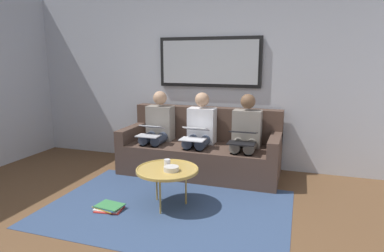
# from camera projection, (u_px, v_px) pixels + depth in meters

# --- Properties ---
(wall_rear) EXTENTS (6.00, 0.12, 2.60)m
(wall_rear) POSITION_uv_depth(u_px,v_px,m) (211.00, 79.00, 4.97)
(wall_rear) COLOR #B7BCC6
(wall_rear) RESTS_ON ground_plane
(area_rug) EXTENTS (2.60, 1.80, 0.01)m
(area_rug) POSITION_uv_depth(u_px,v_px,m) (168.00, 208.00, 3.60)
(area_rug) COLOR #33476B
(area_rug) RESTS_ON ground_plane
(couch) EXTENTS (2.20, 0.90, 0.90)m
(couch) POSITION_uv_depth(u_px,v_px,m) (201.00, 150.00, 4.72)
(couch) COLOR #4C382D
(couch) RESTS_ON ground_plane
(framed_mirror) EXTENTS (1.53, 0.05, 0.73)m
(framed_mirror) POSITION_uv_depth(u_px,v_px,m) (209.00, 62.00, 4.84)
(framed_mirror) COLOR black
(coffee_table) EXTENTS (0.68, 0.68, 0.44)m
(coffee_table) POSITION_uv_depth(u_px,v_px,m) (167.00, 170.00, 3.57)
(coffee_table) COLOR tan
(coffee_table) RESTS_ON ground_plane
(cup) EXTENTS (0.07, 0.07, 0.09)m
(cup) POSITION_uv_depth(u_px,v_px,m) (167.00, 163.00, 3.62)
(cup) COLOR silver
(cup) RESTS_ON coffee_table
(bowl) EXTENTS (0.16, 0.16, 0.05)m
(bowl) POSITION_uv_depth(u_px,v_px,m) (171.00, 169.00, 3.50)
(bowl) COLOR beige
(bowl) RESTS_ON coffee_table
(person_left) EXTENTS (0.38, 0.58, 1.14)m
(person_left) POSITION_uv_depth(u_px,v_px,m) (246.00, 134.00, 4.40)
(person_left) COLOR gray
(person_left) RESTS_ON couch
(laptop_black) EXTENTS (0.34, 0.35, 0.14)m
(laptop_black) POSITION_uv_depth(u_px,v_px,m) (243.00, 137.00, 4.17)
(laptop_black) COLOR black
(person_middle) EXTENTS (0.38, 0.58, 1.14)m
(person_middle) POSITION_uv_depth(u_px,v_px,m) (200.00, 131.00, 4.60)
(person_middle) COLOR silver
(person_middle) RESTS_ON couch
(laptop_white) EXTENTS (0.32, 0.37, 0.16)m
(laptop_white) POSITION_uv_depth(u_px,v_px,m) (195.00, 133.00, 4.37)
(laptop_white) COLOR white
(person_right) EXTENTS (0.38, 0.58, 1.14)m
(person_right) POSITION_uv_depth(u_px,v_px,m) (158.00, 128.00, 4.80)
(person_right) COLOR gray
(person_right) RESTS_ON couch
(laptop_silver) EXTENTS (0.31, 0.33, 0.14)m
(laptop_silver) POSITION_uv_depth(u_px,v_px,m) (150.00, 131.00, 4.56)
(laptop_silver) COLOR silver
(magazine_stack) EXTENTS (0.34, 0.27, 0.05)m
(magazine_stack) POSITION_uv_depth(u_px,v_px,m) (109.00, 207.00, 3.56)
(magazine_stack) COLOR red
(magazine_stack) RESTS_ON ground_plane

